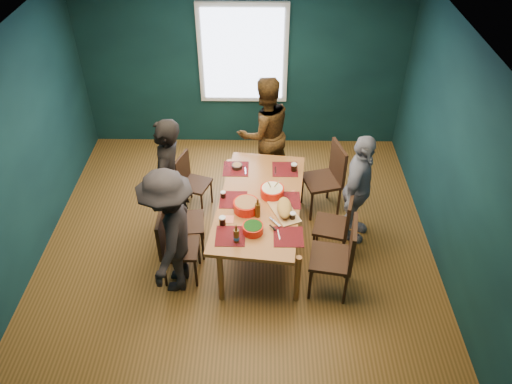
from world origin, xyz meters
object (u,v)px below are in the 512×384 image
(chair_right_far, at_px, (329,174))
(bowl_dumpling, at_px, (272,191))
(person_far_left, at_px, (169,181))
(bowl_salad, at_px, (246,206))
(chair_left_far, at_px, (189,178))
(cutting_board, at_px, (284,209))
(chair_left_mid, at_px, (178,218))
(chair_right_near, at_px, (341,253))
(person_near_left, at_px, (170,233))
(bowl_herbs, at_px, (253,228))
(dining_table, at_px, (260,205))
(person_back, at_px, (265,133))
(chair_left_near, at_px, (172,242))
(person_right, at_px, (358,189))
(chair_right_mid, at_px, (339,222))

(chair_right_far, relative_size, bowl_dumpling, 3.52)
(person_far_left, bearing_deg, bowl_salad, 74.87)
(chair_left_far, height_order, person_far_left, person_far_left)
(bowl_dumpling, xyz_separation_m, cutting_board, (0.14, -0.32, -0.01))
(chair_right_far, bearing_deg, bowl_salad, -154.73)
(chair_left_mid, height_order, bowl_salad, chair_left_mid)
(chair_right_near, bearing_deg, person_near_left, -172.32)
(bowl_dumpling, relative_size, bowl_herbs, 1.23)
(person_near_left, xyz_separation_m, bowl_herbs, (0.92, 0.10, -0.01))
(dining_table, distance_m, chair_left_mid, 1.02)
(person_back, bearing_deg, dining_table, 63.97)
(chair_right_near, bearing_deg, chair_left_near, -176.08)
(person_near_left, relative_size, cutting_board, 2.68)
(cutting_board, bearing_deg, chair_left_mid, 152.60)
(person_far_left, height_order, bowl_salad, person_far_left)
(person_back, bearing_deg, person_far_left, 20.86)
(person_right, relative_size, cutting_board, 2.50)
(dining_table, relative_size, chair_right_far, 2.01)
(dining_table, bearing_deg, bowl_herbs, -90.84)
(cutting_board, bearing_deg, chair_left_far, 118.77)
(chair_left_mid, distance_m, chair_right_far, 2.12)
(bowl_dumpling, distance_m, cutting_board, 0.35)
(dining_table, bearing_deg, person_far_left, 176.10)
(chair_left_near, bearing_deg, person_back, 60.27)
(person_back, distance_m, bowl_salad, 1.59)
(chair_left_near, height_order, person_back, person_back)
(chair_right_mid, distance_m, person_near_left, 2.04)
(person_back, xyz_separation_m, bowl_herbs, (-0.13, -1.95, -0.04))
(chair_left_near, relative_size, bowl_dumpling, 3.23)
(chair_right_far, distance_m, person_near_left, 2.40)
(chair_right_mid, height_order, cutting_board, chair_right_mid)
(bowl_salad, bearing_deg, bowl_herbs, -76.88)
(person_back, bearing_deg, cutting_board, 74.42)
(person_far_left, height_order, person_near_left, person_far_left)
(person_near_left, height_order, bowl_dumpling, person_near_left)
(bowl_herbs, bearing_deg, chair_right_mid, 21.37)
(person_back, bearing_deg, chair_right_mid, 96.90)
(person_back, relative_size, person_right, 1.10)
(dining_table, bearing_deg, person_back, 94.43)
(chair_left_near, xyz_separation_m, person_far_left, (-0.12, 0.75, 0.31))
(chair_left_near, xyz_separation_m, cutting_board, (1.30, 0.31, 0.26))
(dining_table, relative_size, chair_left_mid, 2.14)
(person_far_left, height_order, cutting_board, person_far_left)
(chair_left_mid, relative_size, chair_right_mid, 1.04)
(chair_left_mid, distance_m, person_near_left, 0.59)
(person_near_left, height_order, cutting_board, person_near_left)
(chair_right_far, distance_m, chair_right_near, 1.49)
(chair_left_near, height_order, chair_right_mid, chair_left_near)
(chair_right_near, distance_m, bowl_dumpling, 1.15)
(chair_left_mid, height_order, chair_left_near, chair_left_mid)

